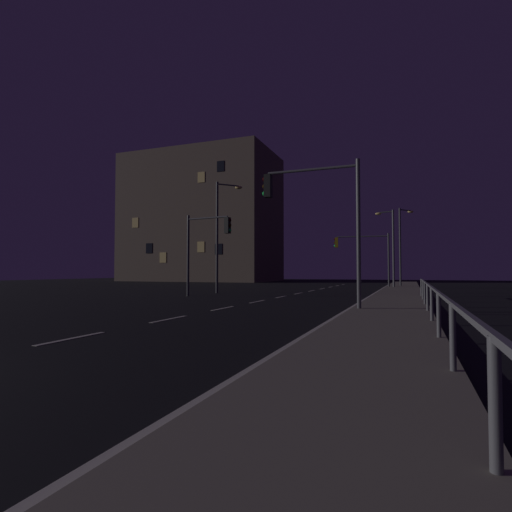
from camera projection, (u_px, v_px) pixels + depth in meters
ground_plane at (261, 301)px, 20.94m from camera, size 112.00×112.00×0.00m
sidewalk_right at (395, 303)px, 18.59m from camera, size 2.83×77.00×0.14m
lane_markings_center at (281, 297)px, 24.20m from camera, size 0.14×50.00×0.01m
lane_edge_line at (368, 297)px, 23.85m from camera, size 0.14×53.00×0.01m
traffic_light_near_right at (363, 249)px, 37.50m from camera, size 4.97×0.79×4.87m
traffic_light_overhead_east at (207, 239)px, 24.48m from camera, size 3.16×0.57×5.02m
traffic_light_mid_left at (316, 205)px, 16.04m from camera, size 3.99×0.34×5.72m
street_lamp_across_street at (402, 239)px, 39.35m from camera, size 1.35×1.43×7.54m
street_lamp_far_end at (390, 241)px, 36.01m from camera, size 1.65×0.60×6.87m
street_lamp_median at (221, 227)px, 28.82m from camera, size 1.49×1.51×7.91m
barrier_fence at (432, 295)px, 11.51m from camera, size 0.09×24.82×0.98m
building_distant at (202, 219)px, 64.44m from camera, size 23.06×13.47×19.83m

